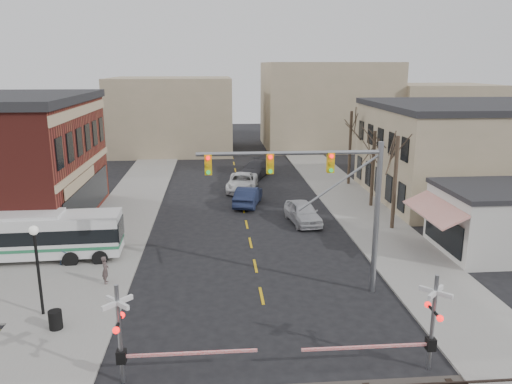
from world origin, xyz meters
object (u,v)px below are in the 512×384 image
rr_crossing_west (132,335)px  pedestrian_near (105,270)px  transit_bus (25,236)px  traffic_signal_mast (328,188)px  car_b (248,196)px  car_a (303,212)px  trash_bin (55,320)px  car_d (255,169)px  rr_crossing_east (422,324)px  car_c (242,182)px  street_lamp (36,252)px  pedestrian_far (65,251)px

rr_crossing_west → pedestrian_near: (-2.84, 8.83, -1.08)m
transit_bus → traffic_signal_mast: 18.51m
traffic_signal_mast → car_b: traffic_signal_mast is taller
car_a → pedestrian_near: size_ratio=3.15×
traffic_signal_mast → trash_bin: bearing=-167.8°
car_b → car_d: 11.34m
rr_crossing_east → car_b: (-5.09, 24.21, -1.15)m
rr_crossing_west → transit_bus: bearing=123.2°
transit_bus → rr_crossing_west: bearing=-56.8°
rr_crossing_east → car_b: 24.77m
rr_crossing_east → car_a: 19.09m
traffic_signal_mast → pedestrian_near: (-11.63, 1.98, -4.81)m
rr_crossing_west → car_c: rr_crossing_west is taller
street_lamp → car_c: 26.23m
pedestrian_near → pedestrian_far: 4.23m
transit_bus → car_b: transit_bus is taller
rr_crossing_east → car_a: rr_crossing_east is taller
car_a → car_b: bearing=118.7°
car_c → pedestrian_near: pedestrian_near is taller
traffic_signal_mast → car_d: traffic_signal_mast is taller
rr_crossing_west → car_d: rr_crossing_west is taller
car_c → pedestrian_near: bearing=-104.6°
car_a → rr_crossing_east: bearing=-93.7°
pedestrian_near → traffic_signal_mast: bearing=-106.0°
transit_bus → rr_crossing_west: rr_crossing_west is taller
street_lamp → pedestrian_near: street_lamp is taller
pedestrian_near → pedestrian_far: pedestrian_far is taller
car_c → pedestrian_far: (-11.56, -17.45, 0.12)m
rr_crossing_west → car_c: (5.75, 29.28, -1.16)m
transit_bus → traffic_signal_mast: traffic_signal_mast is taller
rr_crossing_west → street_lamp: size_ratio=1.27×
car_b → pedestrian_near: bearing=74.1°
car_a → car_d: (-2.29, 16.44, 0.00)m
traffic_signal_mast → car_c: 23.15m
car_a → pedestrian_near: (-12.60, -10.05, 0.06)m
trash_bin → traffic_signal_mast: bearing=12.2°
trash_bin → car_d: size_ratio=0.15×
trash_bin → pedestrian_far: 7.95m
traffic_signal_mast → car_d: bearing=92.7°
pedestrian_near → street_lamp: bearing=138.9°
traffic_signal_mast → pedestrian_far: (-14.61, 4.98, -4.76)m
transit_bus → pedestrian_near: bearing=-35.2°
car_d → street_lamp: bearing=-90.0°
car_c → traffic_signal_mast: bearing=-74.1°
transit_bus → car_d: (15.77, 22.63, -0.82)m
trash_bin → car_c: car_c is taller
rr_crossing_west → car_d: size_ratio=0.98×
rr_crossing_west → rr_crossing_east: size_ratio=1.00×
car_b → car_c: 5.20m
rr_crossing_west → pedestrian_far: (-5.82, 11.83, -1.04)m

